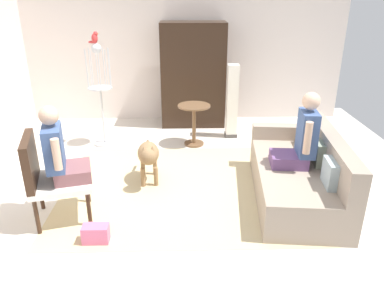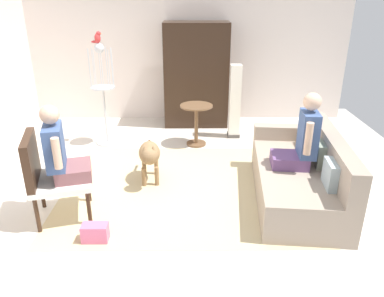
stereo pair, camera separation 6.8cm
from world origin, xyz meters
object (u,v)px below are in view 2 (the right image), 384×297
(dog, at_px, (149,155))
(person_on_couch, at_px, (302,139))
(handbag, at_px, (95,233))
(armchair, at_px, (47,172))
(column_lamp, at_px, (235,102))
(person_on_armchair, at_px, (60,151))
(couch, at_px, (301,176))
(bird_cage_stand, at_px, (104,97))
(parrot, at_px, (98,37))
(round_end_table, at_px, (196,120))
(armoire_cabinet, at_px, (196,75))

(dog, bearing_deg, person_on_couch, -13.62)
(person_on_couch, distance_m, handbag, 2.46)
(armchair, height_order, handbag, armchair)
(person_on_couch, height_order, column_lamp, person_on_couch)
(person_on_armchair, relative_size, column_lamp, 0.66)
(couch, height_order, bird_cage_stand, bird_cage_stand)
(dog, relative_size, parrot, 4.59)
(parrot, bearing_deg, person_on_couch, -34.32)
(armchair, distance_m, round_end_table, 2.66)
(dog, bearing_deg, armchair, -140.34)
(couch, xyz_separation_m, armoire_cabinet, (-1.20, 2.74, 0.62))
(couch, distance_m, bird_cage_stand, 3.24)
(person_on_couch, relative_size, round_end_table, 1.32)
(parrot, bearing_deg, round_end_table, -2.83)
(armoire_cabinet, bearing_deg, round_end_table, -90.77)
(dog, xyz_separation_m, handbag, (-0.43, -1.25, -0.30))
(person_on_couch, relative_size, handbag, 3.37)
(handbag, bearing_deg, column_lamp, 59.63)
(armchair, xyz_separation_m, round_end_table, (1.61, 2.11, -0.13))
(person_on_armchair, height_order, round_end_table, person_on_armchair)
(dog, distance_m, parrot, 2.05)
(dog, height_order, parrot, parrot)
(armoire_cabinet, bearing_deg, person_on_couch, -67.35)
(person_on_armchair, distance_m, bird_cage_stand, 2.14)
(armchair, distance_m, bird_cage_stand, 2.20)
(armchair, bearing_deg, person_on_armchair, 14.70)
(armoire_cabinet, height_order, handbag, armoire_cabinet)
(handbag, bearing_deg, round_end_table, 67.44)
(dog, xyz_separation_m, parrot, (-0.84, 1.36, 1.29))
(dog, distance_m, handbag, 1.36)
(column_lamp, bearing_deg, dog, -127.52)
(person_on_armchair, bearing_deg, dog, 43.09)
(person_on_armchair, bearing_deg, round_end_table, 54.86)
(parrot, bearing_deg, bird_cage_stand, 0.00)
(bird_cage_stand, xyz_separation_m, handbag, (0.40, -2.61, -0.68))
(parrot, bearing_deg, person_on_armchair, -89.88)
(armchair, xyz_separation_m, person_on_armchair, (0.16, 0.04, 0.22))
(person_on_couch, height_order, round_end_table, person_on_couch)
(dog, relative_size, bird_cage_stand, 0.50)
(parrot, relative_size, armoire_cabinet, 0.09)
(column_lamp, bearing_deg, person_on_armchair, -130.85)
(armchair, relative_size, bird_cage_stand, 0.61)
(column_lamp, bearing_deg, armchair, -132.42)
(couch, relative_size, person_on_armchair, 2.45)
(column_lamp, distance_m, armoire_cabinet, 0.98)
(bird_cage_stand, bearing_deg, parrot, 180.00)
(armchair, height_order, bird_cage_stand, bird_cage_stand)
(round_end_table, distance_m, dog, 1.43)
(person_on_armchair, xyz_separation_m, dog, (0.83, 0.78, -0.39))
(armchair, distance_m, handbag, 0.84)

